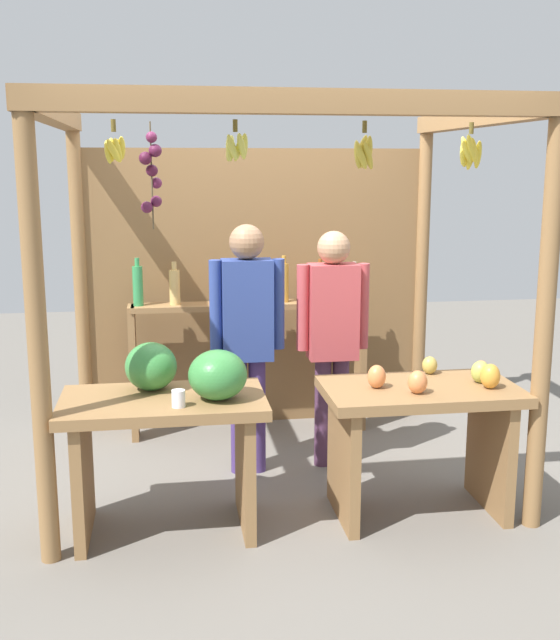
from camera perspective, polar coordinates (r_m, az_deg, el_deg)
ground_plane at (r=5.21m, az=-0.34°, el=-11.04°), size 12.00×12.00×0.00m
market_stall at (r=5.28m, az=-1.06°, el=4.89°), size 2.75×2.12×2.35m
fruit_counter_left at (r=4.24m, az=-8.03°, el=-7.02°), size 1.10×0.66×1.03m
fruit_counter_right at (r=4.49m, az=10.45°, el=-7.43°), size 1.10×0.64×0.91m
bottle_shelf_unit at (r=5.68m, az=-2.48°, el=-0.76°), size 1.76×0.22×1.35m
vendor_man at (r=4.91m, az=-2.44°, el=-0.47°), size 0.48×0.22×1.63m
vendor_woman at (r=5.04m, az=3.93°, el=-0.59°), size 0.48×0.21×1.58m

